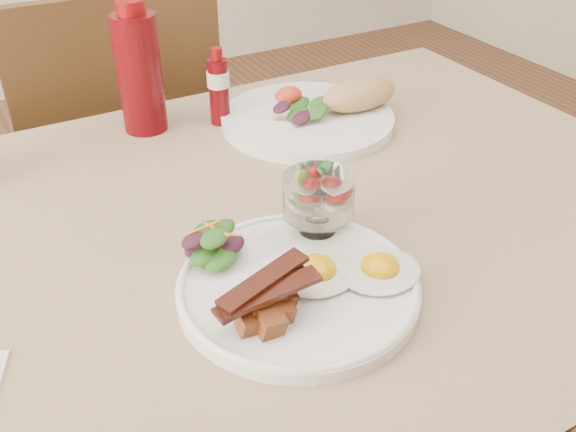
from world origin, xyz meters
name	(u,v)px	position (x,y,z in m)	size (l,w,h in m)	color
table	(244,277)	(0.00, 0.00, 0.66)	(1.33, 0.88, 0.75)	#563A1B
chair_far	(120,163)	(0.00, 0.66, 0.52)	(0.42, 0.42, 0.93)	#563A1B
main_plate	(298,288)	(0.00, -0.16, 0.76)	(0.28, 0.28, 0.02)	white
fried_eggs	(348,270)	(0.06, -0.17, 0.78)	(0.18, 0.14, 0.03)	white
bacon_potato_pile	(266,302)	(-0.06, -0.19, 0.79)	(0.12, 0.07, 0.05)	brown
side_salad	(214,246)	(-0.07, -0.07, 0.79)	(0.09, 0.08, 0.04)	#1A4E14
fruit_cup	(318,196)	(0.07, -0.08, 0.82)	(0.09, 0.09, 0.09)	white
second_plate	(320,112)	(0.26, 0.22, 0.77)	(0.32, 0.30, 0.08)	white
ketchup_bottle	(139,71)	(-0.01, 0.35, 0.85)	(0.09, 0.09, 0.22)	#530409
hot_sauce_bottle	(219,88)	(0.11, 0.31, 0.82)	(0.04, 0.04, 0.13)	#530409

